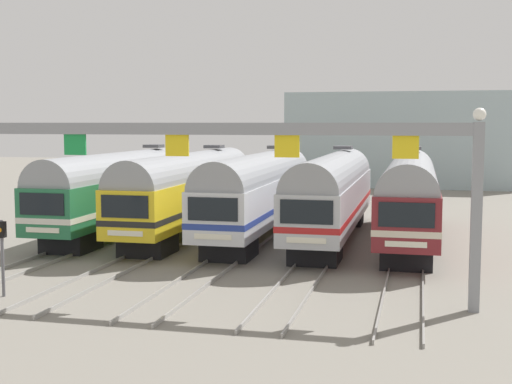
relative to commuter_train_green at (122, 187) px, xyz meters
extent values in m
plane|color=gray|center=(8.31, 0.00, -2.69)|extent=(160.00, 160.00, 0.00)
cube|color=gray|center=(-0.72, 17.00, -2.61)|extent=(0.07, 70.00, 0.15)
cube|color=gray|center=(0.72, 17.00, -2.61)|extent=(0.07, 70.00, 0.15)
cube|color=gray|center=(3.44, 17.00, -2.61)|extent=(0.07, 70.00, 0.15)
cube|color=gray|center=(4.87, 17.00, -2.61)|extent=(0.07, 70.00, 0.15)
cube|color=gray|center=(7.59, 17.00, -2.61)|extent=(0.07, 70.00, 0.15)
cube|color=gray|center=(9.03, 17.00, -2.61)|extent=(0.07, 70.00, 0.15)
cube|color=gray|center=(11.75, 17.00, -2.61)|extent=(0.07, 70.00, 0.15)
cube|color=gray|center=(13.18, 17.00, -2.61)|extent=(0.07, 70.00, 0.15)
cube|color=gray|center=(15.90, 17.00, -2.61)|extent=(0.07, 70.00, 0.15)
cube|color=gray|center=(17.34, 17.00, -2.61)|extent=(0.07, 70.00, 0.15)
cube|color=#236B42|center=(0.00, 0.00, -0.46)|extent=(2.85, 18.00, 2.35)
cube|color=silver|center=(0.00, 0.00, -0.82)|extent=(2.88, 18.02, 0.28)
cylinder|color=gray|center=(0.00, 0.00, 0.71)|extent=(2.74, 17.64, 2.74)
cube|color=black|center=(0.00, -9.02, 0.01)|extent=(2.28, 0.06, 1.03)
cube|color=silver|center=(0.00, -9.02, -1.21)|extent=(1.71, 0.05, 0.24)
cube|color=black|center=(0.00, -6.30, -2.16)|extent=(2.28, 2.60, 1.05)
cube|color=black|center=(0.00, 6.30, -2.16)|extent=(2.28, 2.60, 1.05)
cube|color=#4C4C51|center=(0.00, 5.04, 2.26)|extent=(1.10, 1.10, 0.20)
cube|color=gold|center=(4.15, 0.00, -0.46)|extent=(2.85, 18.00, 2.35)
cube|color=black|center=(4.15, 0.00, -0.82)|extent=(2.88, 18.02, 0.28)
cylinder|color=gray|center=(4.15, 0.00, 0.71)|extent=(2.74, 17.64, 2.74)
cube|color=black|center=(4.15, -9.02, 0.01)|extent=(2.28, 0.06, 1.03)
cube|color=silver|center=(4.15, -9.02, -1.21)|extent=(1.71, 0.05, 0.24)
cube|color=black|center=(4.15, -6.30, -2.16)|extent=(2.28, 2.60, 1.05)
cube|color=black|center=(4.15, 6.30, -2.16)|extent=(2.28, 2.60, 1.05)
cube|color=#4C4C51|center=(4.15, 5.04, 2.26)|extent=(1.10, 1.10, 0.20)
cube|color=silver|center=(8.31, 0.00, -0.46)|extent=(2.85, 18.00, 2.35)
cube|color=navy|center=(8.31, 0.00, -0.82)|extent=(2.88, 18.02, 0.28)
cylinder|color=gray|center=(8.31, 0.00, 0.71)|extent=(2.74, 17.64, 2.74)
cube|color=black|center=(8.31, -9.02, 0.01)|extent=(2.28, 0.06, 1.03)
cube|color=silver|center=(8.31, -9.02, -1.21)|extent=(1.71, 0.05, 0.24)
cube|color=black|center=(8.31, -6.30, -2.16)|extent=(2.28, 2.60, 1.05)
cube|color=black|center=(8.31, 6.30, -2.16)|extent=(2.28, 2.60, 1.05)
cube|color=#4C4C51|center=(8.31, 5.04, 2.26)|extent=(1.10, 1.10, 0.20)
cube|color=#B2B5BA|center=(12.46, 0.00, -0.46)|extent=(2.85, 18.00, 2.35)
cube|color=#B21E1E|center=(12.46, 0.00, -0.82)|extent=(2.88, 18.02, 0.28)
cylinder|color=gray|center=(12.46, 0.00, 0.71)|extent=(2.74, 17.64, 2.74)
cube|color=black|center=(12.46, -9.02, 0.01)|extent=(2.28, 0.06, 1.03)
cube|color=silver|center=(12.46, -9.02, -1.21)|extent=(1.71, 0.05, 0.24)
cube|color=black|center=(12.46, -6.30, -2.16)|extent=(2.28, 2.60, 1.05)
cube|color=black|center=(12.46, 6.30, -2.16)|extent=(2.28, 2.60, 1.05)
cube|color=#4C4C51|center=(12.46, 5.04, 2.26)|extent=(1.10, 1.10, 0.20)
cube|color=maroon|center=(16.62, 0.00, -0.46)|extent=(2.85, 18.00, 2.35)
cube|color=beige|center=(16.62, 0.00, -0.82)|extent=(2.88, 18.02, 0.28)
cylinder|color=gray|center=(16.62, 0.00, 0.71)|extent=(2.74, 17.64, 2.74)
cube|color=black|center=(16.62, -9.02, 0.01)|extent=(2.28, 0.06, 1.03)
cube|color=silver|center=(16.62, -9.02, -1.21)|extent=(1.71, 0.05, 0.24)
cube|color=black|center=(16.62, -6.30, -2.16)|extent=(2.28, 2.60, 1.05)
cube|color=black|center=(16.62, 6.30, -2.16)|extent=(2.28, 2.60, 1.05)
cube|color=#4C4C51|center=(16.62, 5.04, 2.26)|extent=(1.10, 1.10, 0.20)
cube|color=gray|center=(19.02, -13.50, 0.56)|extent=(0.36, 0.36, 6.50)
cube|color=gray|center=(8.31, -13.50, 3.56)|extent=(21.42, 0.32, 0.44)
cube|color=#198C3F|center=(4.15, -13.50, 2.94)|extent=(0.90, 0.08, 0.80)
cube|color=yellow|center=(8.31, -13.50, 2.94)|extent=(0.90, 0.08, 0.80)
cube|color=yellow|center=(12.46, -13.50, 2.94)|extent=(0.90, 0.08, 0.80)
cube|color=yellow|center=(16.62, -13.50, 2.94)|extent=(0.90, 0.08, 0.80)
sphere|color=white|center=(19.02, -13.50, 4.06)|extent=(0.44, 0.44, 0.44)
cylinder|color=#59595E|center=(2.08, -15.39, -1.25)|extent=(0.12, 0.12, 2.88)
cube|color=black|center=(2.08, -15.39, -0.16)|extent=(0.28, 0.24, 0.60)
cube|color=#9EB2B7|center=(15.40, 36.25, 2.08)|extent=(23.51, 10.00, 9.53)
camera|label=1|loc=(17.12, -37.99, 3.77)|focal=48.80mm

